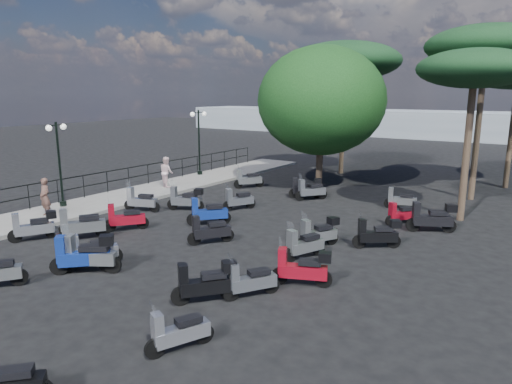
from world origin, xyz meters
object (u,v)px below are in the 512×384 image
Objects in this scene: scooter_11 at (311,191)px; scooter_20 at (250,281)px; lamp_post_2 at (199,138)px; scooter_22 at (319,233)px; scooter_3 at (186,199)px; scooter_26 at (302,268)px; scooter_9 at (125,219)px; scooter_10 at (238,200)px; woman at (45,197)px; pine_3 at (475,70)px; scooter_27 at (377,234)px; scooter_21 at (304,245)px; scooter_2 at (34,227)px; pine_2 at (345,61)px; scooter_8 at (81,225)px; scooter_15 at (210,231)px; scooter_29 at (401,214)px; scooter_13 at (84,255)px; scooter_7 at (92,251)px; scooter_25 at (178,332)px; scooter_28 at (432,218)px; pedestrian_far at (167,172)px; scooter_16 at (208,213)px; broadleaf_tree at (321,101)px; scooter_5 at (248,179)px; lamp_post_1 at (59,159)px; scooter_17 at (306,188)px; scooter_14 at (88,256)px; pine_0 at (486,47)px; scooter_4 at (141,201)px; scooter_23 at (401,200)px.

scooter_11 is 11.10m from scooter_20.
lamp_post_2 reaches higher than scooter_22.
scooter_3 is 1.02× the size of scooter_26.
scooter_9 is 0.97× the size of scooter_11.
scooter_10 is at bearing -19.52° from scooter_20.
scooter_22 is at bearing 19.41° from woman.
scooter_27 is at bearing -107.16° from pine_3.
scooter_21 is at bearing -131.98° from scooter_9.
scooter_27 is at bearing -121.81° from scooter_2.
pine_3 is at bearing -41.49° from pine_2.
scooter_8 is at bearing -114.05° from scooter_2.
scooter_15 reaches higher than scooter_22.
scooter_26 is 1.23× the size of scooter_29.
scooter_13 is at bearing 48.09° from scooter_20.
scooter_8 reaches higher than scooter_7.
scooter_26 is at bearing -69.47° from pine_2.
pine_3 reaches higher than scooter_15.
scooter_13 is (4.05, -0.87, 0.05)m from scooter_2.
scooter_22 is at bearing -62.00° from scooter_25.
woman is 18.88m from pine_2.
lamp_post_2 is 15.38m from scooter_28.
scooter_7 is at bearing 147.21° from pedestrian_far.
scooter_15 is at bearing 57.48° from scooter_22.
broadleaf_tree is at bearing -51.05° from scooter_16.
scooter_15 is 7.68m from scooter_29.
lamp_post_2 is at bearing 24.00° from scooter_5.
scooter_17 is (7.95, 8.00, -1.78)m from lamp_post_1.
scooter_28 is (7.21, 9.62, 0.05)m from scooter_14.
scooter_21 is at bearing -152.29° from scooter_16.
scooter_3 is 6.04m from scooter_17.
scooter_3 is 0.20× the size of pine_0.
pine_0 is 0.99× the size of pine_2.
scooter_22 is at bearing -5.89° from lamp_post_1.
pedestrian_far reaches higher than scooter_21.
scooter_26 is (0.76, 1.36, 0.07)m from scooter_20.
scooter_29 is at bearing -103.66° from pine_0.
scooter_7 is 2.86m from scooter_8.
scooter_28 is at bearing 30.62° from woman.
scooter_2 is (3.14, -3.20, -1.78)m from lamp_post_1.
scooter_28 is (2.73, 3.88, 0.06)m from scooter_22.
scooter_27 is at bearing -116.31° from scooter_8.
scooter_22 is 4.51m from scooter_29.
scooter_13 is at bearing 66.66° from scooter_21.
woman is 1.13× the size of scooter_16.
scooter_11 is at bearing -59.79° from scooter_4.
scooter_9 is at bearing -21.46° from lamp_post_1.
scooter_5 is 8.30m from scooter_23.
scooter_28 reaches higher than scooter_7.
scooter_9 is 7.30m from scooter_22.
scooter_20 is 0.20× the size of pine_3.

